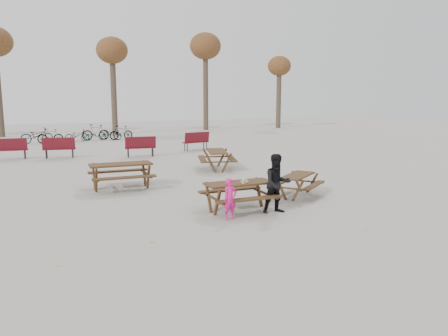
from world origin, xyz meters
name	(u,v)px	position (x,y,z in m)	size (l,w,h in m)	color
ground	(239,211)	(0.00, 0.00, 0.00)	(80.00, 80.00, 0.00)	gray
main_picnic_table	(239,189)	(0.00, 0.00, 0.59)	(1.80, 1.45, 0.78)	#3C2715
food_tray	(245,182)	(0.13, -0.07, 0.79)	(0.18, 0.11, 0.04)	silver
bread_roll	(245,180)	(0.13, -0.07, 0.83)	(0.14, 0.06, 0.05)	tan
soda_bottle	(243,181)	(0.02, -0.22, 0.85)	(0.07, 0.07, 0.17)	silver
child	(230,199)	(-0.57, -0.67, 0.52)	(0.38, 0.25, 1.04)	#E31C7F
adult	(277,184)	(0.82, -0.58, 0.78)	(0.75, 0.59, 1.55)	black
picnic_table_east	(297,185)	(2.36, 0.83, 0.33)	(1.54, 1.24, 0.66)	#3C2715
picnic_table_north	(121,176)	(-2.36, 3.99, 0.42)	(1.97, 1.59, 0.85)	#3C2715
picnic_table_far	(217,160)	(1.97, 6.23, 0.39)	(1.82, 1.47, 0.78)	#3C2715
park_bench_row	(105,146)	(-1.62, 12.19, 0.52)	(10.85, 2.20, 1.03)	maroon
bicycle_row	(79,134)	(-2.16, 19.94, 0.48)	(7.13, 1.46, 1.07)	black
tree_row	(109,53)	(0.90, 25.15, 6.19)	(32.17, 3.52, 8.26)	#382B21
fallen_leaves	(220,190)	(0.50, 2.50, 0.00)	(11.00, 11.00, 0.01)	#AAA928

